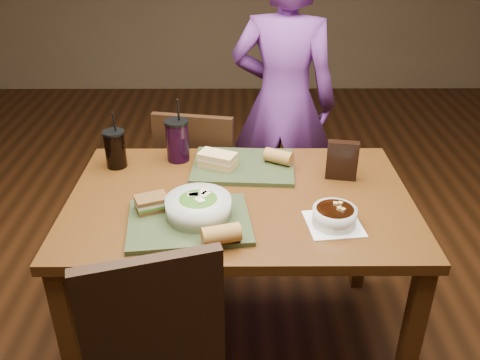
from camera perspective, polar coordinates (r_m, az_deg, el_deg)
name	(u,v)px	position (r m, az deg, el deg)	size (l,w,h in m)	color
ground	(240,339)	(2.41, 0.00, -17.38)	(6.00, 6.00, 0.00)	#381C0B
dining_table	(240,216)	(1.98, 0.00, -4.07)	(1.30, 0.85, 0.75)	#4F2C0F
chair_far	(197,181)	(2.59, -4.89, -0.12)	(0.44, 0.45, 0.88)	black
diner	(283,103)	(2.78, 4.88, 8.58)	(0.57, 0.37, 1.56)	#652C7A
tray_near	(189,222)	(1.78, -5.71, -4.70)	(0.42, 0.32, 0.02)	#2D381E
tray_far	(243,166)	(2.14, 0.37, 1.58)	(0.42, 0.32, 0.02)	#2D381E
salad_bowl	(198,206)	(1.77, -4.69, -2.90)	(0.23, 0.23, 0.08)	silver
soup_bowl	(334,216)	(1.78, 10.56, -3.98)	(0.20, 0.20, 0.07)	white
sandwich_near	(152,203)	(1.83, -9.90, -2.56)	(0.13, 0.11, 0.05)	#593819
sandwich_far	(217,160)	(2.10, -2.55, 2.29)	(0.17, 0.14, 0.06)	tan
baguette_near	(221,234)	(1.64, -2.13, -6.12)	(0.06, 0.06, 0.12)	#AD7533
baguette_far	(279,157)	(2.13, 4.35, 2.62)	(0.06, 0.06, 0.12)	#AD7533
cup_cola	(115,149)	(2.18, -13.83, 3.43)	(0.09, 0.09, 0.25)	black
cup_berry	(177,140)	(2.19, -7.03, 4.46)	(0.10, 0.10, 0.28)	black
chip_bag	(342,160)	(2.06, 11.39, 2.17)	(0.12, 0.04, 0.16)	black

